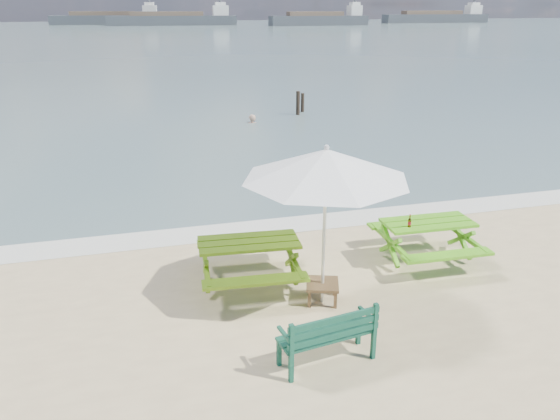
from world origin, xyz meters
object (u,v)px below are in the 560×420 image
object	(u,v)px
picnic_table_right	(426,242)
picnic_table_left	(249,263)
side_table	(322,291)
beer_bottle	(409,223)
park_bench	(327,346)
patio_umbrella	(326,164)
swimmer	(252,133)

from	to	relation	value
picnic_table_right	picnic_table_left	bearing A→B (deg)	-179.53
picnic_table_right	side_table	distance (m)	2.55
picnic_table_right	beer_bottle	bearing A→B (deg)	-162.79
park_bench	side_table	size ratio (longest dim) A/B	2.10
patio_umbrella	swimmer	size ratio (longest dim) A/B	2.08
side_table	beer_bottle	bearing A→B (deg)	22.15
picnic_table_right	patio_umbrella	world-z (taller)	patio_umbrella
park_bench	picnic_table_right	bearing A→B (deg)	40.59
patio_umbrella	picnic_table_left	bearing A→B (deg)	138.44
picnic_table_left	picnic_table_right	distance (m)	3.38
side_table	patio_umbrella	xyz separation A→B (m)	(0.00, -0.00, 2.13)
beer_bottle	picnic_table_left	bearing A→B (deg)	177.70
side_table	patio_umbrella	distance (m)	2.13
swimmer	beer_bottle	bearing A→B (deg)	-90.50
patio_umbrella	beer_bottle	bearing A→B (deg)	22.15
beer_bottle	swimmer	bearing A→B (deg)	89.50
swimmer	park_bench	bearing A→B (deg)	-99.02
picnic_table_left	swimmer	world-z (taller)	picnic_table_left
park_bench	swimmer	world-z (taller)	park_bench
park_bench	swimmer	xyz separation A→B (m)	(2.51, 15.80, -0.70)
beer_bottle	swimmer	world-z (taller)	beer_bottle
picnic_table_right	side_table	xyz separation A→B (m)	(-2.37, -0.92, -0.20)
swimmer	patio_umbrella	bearing A→B (deg)	-98.08
side_table	patio_umbrella	size ratio (longest dim) A/B	0.20
picnic_table_left	swimmer	xyz separation A→B (m)	(3.03, 13.38, -0.84)
patio_umbrella	picnic_table_right	bearing A→B (deg)	21.20
picnic_table_right	patio_umbrella	xyz separation A→B (m)	(-2.37, -0.92, 1.93)
park_bench	beer_bottle	size ratio (longest dim) A/B	5.88
beer_bottle	park_bench	bearing A→B (deg)	-136.07
side_table	swimmer	distance (m)	14.43
picnic_table_left	beer_bottle	world-z (taller)	beer_bottle
picnic_table_right	patio_umbrella	distance (m)	3.19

